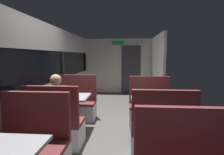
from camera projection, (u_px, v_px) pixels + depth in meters
ground_plane at (109, 134)px, 3.72m from camera, size 3.30×9.20×0.02m
carriage_window_panel_left at (38, 79)px, 3.69m from camera, size 0.09×8.48×2.30m
carriage_end_bulkhead at (119, 66)px, 7.73m from camera, size 2.90×0.11×2.30m
carriage_aisle_panel_right at (157, 68)px, 6.44m from camera, size 0.08×2.40×2.30m
bench_near_window_facing_entry at (31, 152)px, 2.37m from camera, size 0.95×0.50×1.10m
dining_table_mid_window at (67, 101)px, 3.81m from camera, size 0.90×0.70×0.74m
bench_mid_window_facing_end at (55, 128)px, 3.16m from camera, size 0.95×0.50×1.10m
bench_mid_window_facing_entry at (77, 106)px, 4.54m from camera, size 0.95×0.50×1.10m
dining_table_rear_aisle at (155, 105)px, 3.48m from camera, size 0.90×0.70×0.74m
bench_rear_aisle_facing_end at (161, 136)px, 2.83m from camera, size 0.95×0.50×1.10m
bench_rear_aisle_facing_entry at (150, 110)px, 4.21m from camera, size 0.95×0.50×1.10m
seated_passenger at (56, 115)px, 3.21m from camera, size 0.47×0.55×1.26m
coffee_cup_primary at (165, 98)px, 3.46m from camera, size 0.07×0.07×0.09m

